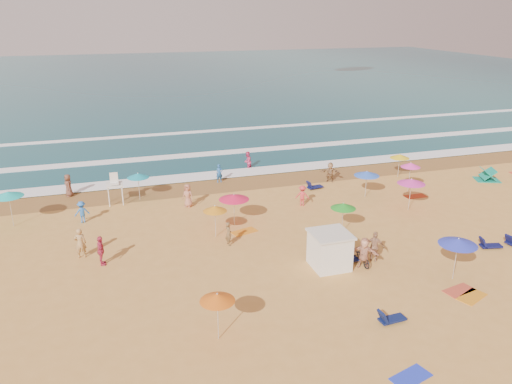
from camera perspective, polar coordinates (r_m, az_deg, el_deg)
name	(u,v)px	position (r m, az deg, el deg)	size (l,w,h in m)	color
ground	(293,244)	(31.77, 4.29, -5.99)	(220.00, 220.00, 0.00)	gold
ocean	(151,79)	(111.86, -11.93, 12.51)	(220.00, 140.00, 0.18)	#0C4756
wet_sand	(240,183)	(42.74, -1.81, 1.06)	(220.00, 220.00, 0.00)	olive
surf_foam	(217,155)	(50.89, -4.48, 4.25)	(200.00, 18.70, 0.05)	white
cabana	(330,251)	(28.96, 8.41, -6.67)	(2.00, 2.00, 2.00)	white
cabana_roof	(331,234)	(28.51, 8.52, -4.76)	(2.20, 2.20, 0.12)	silver
bicycle	(361,257)	(29.78, 11.94, -7.28)	(0.61, 1.76, 0.93)	black
lifeguard_stand	(115,191)	(39.26, -15.80, 0.14)	(1.20, 1.20, 2.10)	white
beach_umbrellas	(322,204)	(32.48, 7.54, -1.42)	(50.99, 22.67, 0.78)	blue
loungers	(343,261)	(29.80, 9.94, -7.75)	(45.94, 21.67, 0.34)	#101C52
towels	(324,274)	(28.60, 7.79, -9.23)	(52.75, 23.80, 0.03)	#CF4A19
beachgoers	(203,217)	(33.77, -6.11, -2.82)	(38.21, 25.54, 2.12)	tan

